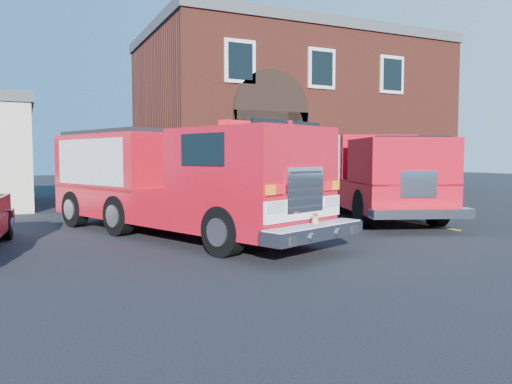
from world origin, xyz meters
name	(u,v)px	position (x,y,z in m)	size (l,w,h in m)	color
ground	(234,245)	(0.00, 0.00, 0.00)	(100.00, 100.00, 0.00)	black
parking_stripe_near	(420,224)	(6.50, 1.00, 0.00)	(0.12, 3.00, 0.01)	yellow
parking_stripe_mid	(360,214)	(6.50, 4.00, 0.00)	(0.12, 3.00, 0.01)	yellow
parking_stripe_far	(315,206)	(6.50, 7.00, 0.00)	(0.12, 3.00, 0.01)	yellow
fire_station	(287,117)	(8.99, 13.98, 4.25)	(15.20, 10.20, 8.45)	maroon
fire_engine	(173,179)	(-0.82, 2.07, 1.44)	(5.61, 9.32, 2.78)	black
secondary_truck	(370,172)	(6.52, 3.50, 1.49)	(5.30, 8.83, 2.74)	black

